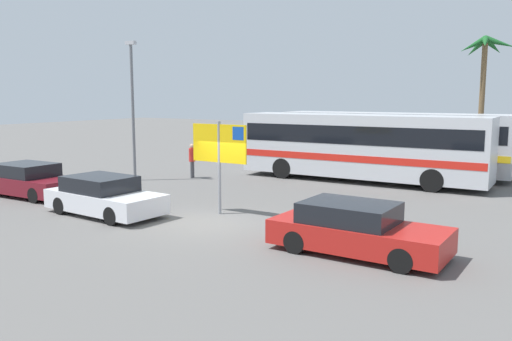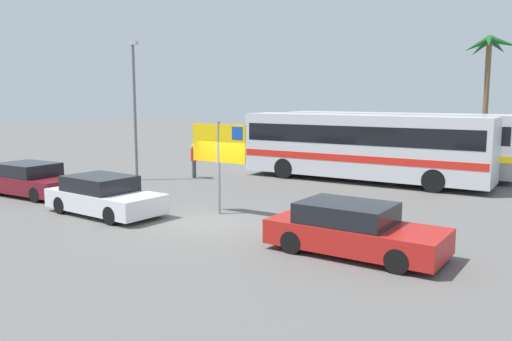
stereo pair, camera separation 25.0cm
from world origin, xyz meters
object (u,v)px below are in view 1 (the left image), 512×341
(car_maroon, at_px, (30,180))
(car_red, at_px, (356,229))
(bus_front_coach, at_px, (361,144))
(bus_rear_coach, at_px, (391,140))
(car_white, at_px, (104,196))
(ferry_sign, at_px, (220,147))
(pedestrian_by_bus, at_px, (192,158))

(car_maroon, height_order, car_red, same)
(bus_front_coach, bearing_deg, bus_rear_coach, 80.55)
(car_white, bearing_deg, bus_rear_coach, 73.10)
(ferry_sign, height_order, pedestrian_by_bus, ferry_sign)
(bus_rear_coach, relative_size, car_white, 2.60)
(ferry_sign, xyz_separation_m, pedestrian_by_bus, (-5.88, 5.85, -1.32))
(bus_front_coach, distance_m, pedestrian_by_bus, 8.24)
(bus_front_coach, relative_size, car_maroon, 2.64)
(bus_rear_coach, bearing_deg, ferry_sign, -99.92)
(car_white, relative_size, pedestrian_by_bus, 2.63)
(car_white, height_order, pedestrian_by_bus, pedestrian_by_bus)
(bus_rear_coach, relative_size, ferry_sign, 3.64)
(pedestrian_by_bus, bearing_deg, car_white, -88.63)
(car_red, bearing_deg, car_maroon, 179.55)
(bus_front_coach, height_order, car_red, bus_front_coach)
(ferry_sign, xyz_separation_m, car_maroon, (-8.57, -1.35, -1.69))
(car_maroon, bearing_deg, pedestrian_by_bus, 68.80)
(car_maroon, distance_m, car_white, 5.26)
(car_white, bearing_deg, ferry_sign, 36.62)
(bus_front_coach, xyz_separation_m, ferry_sign, (-1.63, -9.16, 0.54))
(bus_rear_coach, distance_m, car_white, 15.52)
(ferry_sign, height_order, car_maroon, ferry_sign)
(ferry_sign, bearing_deg, bus_rear_coach, 80.79)
(car_red, distance_m, pedestrian_by_bus, 13.87)
(bus_front_coach, height_order, bus_rear_coach, same)
(bus_front_coach, distance_m, car_maroon, 14.69)
(car_maroon, xyz_separation_m, car_white, (5.20, -0.81, -0.00))
(car_maroon, bearing_deg, ferry_sign, 8.26)
(bus_front_coach, height_order, car_white, bus_front_coach)
(bus_front_coach, height_order, ferry_sign, ferry_sign)
(bus_rear_coach, bearing_deg, pedestrian_by_bus, -141.24)
(bus_rear_coach, bearing_deg, car_red, -76.30)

